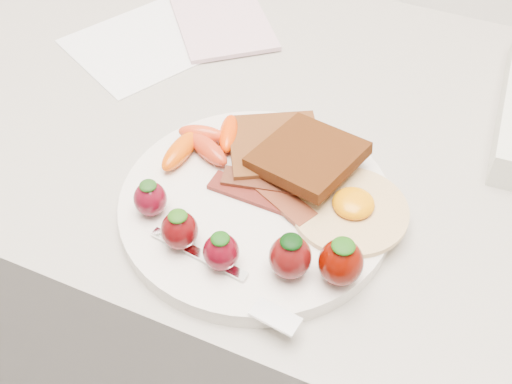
% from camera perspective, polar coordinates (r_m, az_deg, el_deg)
% --- Properties ---
extents(counter, '(2.00, 0.60, 0.90)m').
position_cam_1_polar(counter, '(1.09, 3.79, -12.30)').
color(counter, gray).
rests_on(counter, ground).
extents(plate, '(0.27, 0.27, 0.02)m').
position_cam_1_polar(plate, '(0.64, 0.00, -1.17)').
color(plate, silver).
rests_on(plate, counter).
extents(toast_lower, '(0.13, 0.13, 0.01)m').
position_cam_1_polar(toast_lower, '(0.67, 1.72, 4.03)').
color(toast_lower, '#4F2F11').
rests_on(toast_lower, plate).
extents(toast_upper, '(0.12, 0.11, 0.02)m').
position_cam_1_polar(toast_upper, '(0.64, 4.61, 3.21)').
color(toast_upper, black).
rests_on(toast_upper, toast_lower).
extents(fried_egg, '(0.12, 0.12, 0.02)m').
position_cam_1_polar(fried_egg, '(0.62, 8.41, -1.43)').
color(fried_egg, beige).
rests_on(fried_egg, plate).
extents(bacon_strips, '(0.11, 0.06, 0.01)m').
position_cam_1_polar(bacon_strips, '(0.63, 1.00, 0.19)').
color(bacon_strips, black).
rests_on(bacon_strips, plate).
extents(baby_carrots, '(0.07, 0.11, 0.02)m').
position_cam_1_polar(baby_carrots, '(0.67, -4.66, 4.40)').
color(baby_carrots, red).
rests_on(baby_carrots, plate).
extents(strawberries, '(0.23, 0.07, 0.05)m').
position_cam_1_polar(strawberries, '(0.57, -0.45, -4.56)').
color(strawberries, '#560715').
rests_on(strawberries, plate).
extents(fork, '(0.16, 0.06, 0.00)m').
position_cam_1_polar(fork, '(0.56, -2.15, -7.91)').
color(fork, silver).
rests_on(fork, plate).
extents(paper_sheet, '(0.24, 0.27, 0.00)m').
position_cam_1_polar(paper_sheet, '(0.88, -8.76, 13.31)').
color(paper_sheet, white).
rests_on(paper_sheet, counter).
extents(notepad, '(0.20, 0.21, 0.01)m').
position_cam_1_polar(notepad, '(0.91, -3.07, 15.01)').
color(notepad, '#D2A7B2').
rests_on(notepad, paper_sheet).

